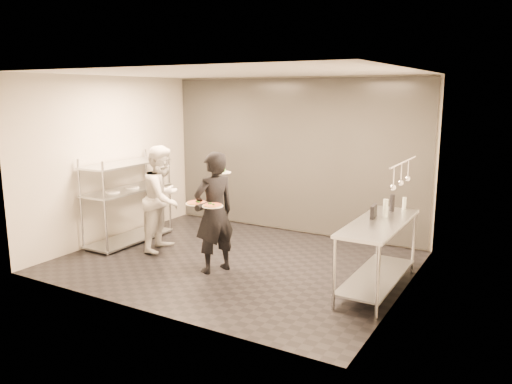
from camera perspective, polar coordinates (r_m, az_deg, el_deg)
The scene contains 13 objects.
room_shell at distance 8.32m, azimuth 1.84°, elevation 3.54°, with size 5.00×4.00×2.80m.
pass_rack at distance 8.75m, azimuth -14.46°, elevation -0.62°, with size 0.60×1.60×1.50m.
prep_counter at distance 6.61m, azimuth 13.78°, elevation -5.76°, with size 0.60×1.80×0.92m.
utensil_rail at distance 6.34m, azimuth 16.32°, elevation 1.95°, with size 0.07×1.20×0.31m.
waiter at distance 7.05m, azimuth -4.80°, elevation -2.36°, with size 0.63×0.41×1.73m, color black.
chef at distance 8.17m, azimuth -10.59°, elevation -0.71°, with size 0.83×0.64×1.70m, color silver.
pizza_plate_near at distance 6.92m, azimuth -6.79°, elevation -1.25°, with size 0.31×0.31×0.05m.
pizza_plate_far at distance 6.71m, azimuth -4.99°, elevation -1.54°, with size 0.29×0.29×0.05m.
salad_plate at distance 7.25m, azimuth -3.97°, elevation 2.40°, with size 0.28×0.28×0.07m.
pos_monitor at distance 6.67m, azimuth 13.29°, elevation -2.18°, with size 0.05×0.24×0.17m, color black.
bottle_green at distance 6.75m, azimuth 14.58°, elevation -1.79°, with size 0.07×0.07×0.24m, color #94A194.
bottle_clear at distance 7.23m, azimuth 16.58°, elevation -1.28°, with size 0.05×0.05×0.18m, color #94A194.
bottle_dark at distance 7.09m, azimuth 15.30°, elevation -1.21°, with size 0.07×0.07×0.23m, color black.
Camera 1 is at (3.89, -6.09, 2.54)m, focal length 35.00 mm.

